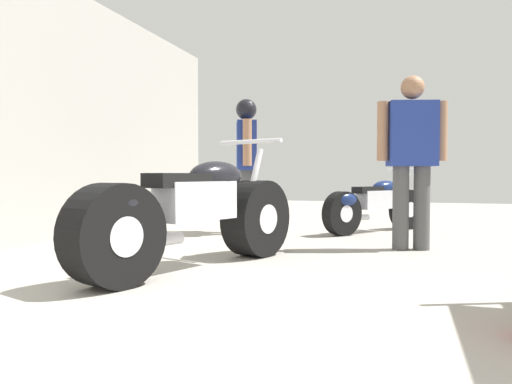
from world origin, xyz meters
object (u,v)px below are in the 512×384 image
object	(u,v)px
motorcycle_black_naked	(374,205)
mechanic_with_helmet	(246,153)
mechanic_in_blue	(412,152)
motorcycle_maroon_cruiser	(192,215)

from	to	relation	value
motorcycle_black_naked	mechanic_with_helmet	xyz separation A→B (m)	(-1.50, -0.55, 0.64)
mechanic_in_blue	motorcycle_maroon_cruiser	bearing A→B (deg)	-136.10
motorcycle_black_naked	mechanic_in_blue	bearing A→B (deg)	-72.29
motorcycle_maroon_cruiser	mechanic_in_blue	bearing A→B (deg)	43.90
mechanic_in_blue	mechanic_with_helmet	world-z (taller)	mechanic_in_blue
mechanic_with_helmet	motorcycle_maroon_cruiser	bearing A→B (deg)	-82.07
motorcycle_black_naked	mechanic_in_blue	xyz separation A→B (m)	(0.43, -1.36, 0.60)
motorcycle_black_naked	mechanic_with_helmet	world-z (taller)	mechanic_with_helmet
mechanic_in_blue	mechanic_with_helmet	bearing A→B (deg)	157.24
motorcycle_maroon_cruiser	mechanic_with_helmet	bearing A→B (deg)	97.93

